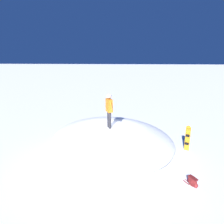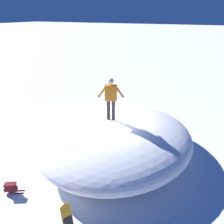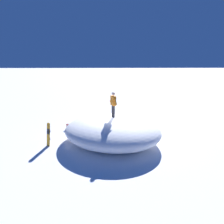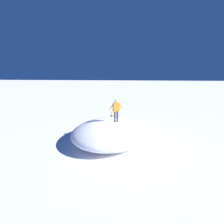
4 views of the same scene
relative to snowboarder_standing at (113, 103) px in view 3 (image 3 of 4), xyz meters
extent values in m
plane|color=white|center=(0.07, 0.15, -2.64)|extent=(240.00, 240.00, 0.00)
ellipsoid|color=white|center=(-0.08, -0.34, -1.83)|extent=(8.54, 8.21, 1.63)
cylinder|color=black|center=(0.04, -0.09, -0.59)|extent=(0.14, 0.14, 0.85)
cylinder|color=black|center=(-0.04, 0.09, -0.59)|extent=(0.14, 0.14, 0.85)
cube|color=orange|center=(0.00, 0.00, 0.16)|extent=(0.39, 0.52, 0.63)
sphere|color=beige|center=(0.00, 0.00, 0.62)|extent=(0.23, 0.23, 0.23)
cylinder|color=orange|center=(0.13, -0.30, 0.21)|extent=(0.24, 0.40, 0.52)
cylinder|color=orange|center=(-0.13, 0.30, 0.21)|extent=(0.24, 0.40, 0.52)
cube|color=orange|center=(-4.24, -0.90, -1.93)|extent=(0.33, 0.32, 1.43)
cylinder|color=orange|center=(-4.19, -0.82, -1.22)|extent=(0.25, 0.17, 0.26)
cube|color=black|center=(-4.24, -0.89, -1.67)|extent=(0.22, 0.15, 0.34)
cube|color=black|center=(-4.20, -0.83, -1.67)|extent=(0.21, 0.17, 0.12)
cube|color=black|center=(-4.24, -0.90, -2.19)|extent=(0.21, 0.17, 0.12)
ellipsoid|color=maroon|center=(-3.59, 2.06, -2.44)|extent=(0.41, 0.50, 0.41)
ellipsoid|color=maroon|center=(-3.69, 2.23, -2.50)|extent=(0.21, 0.19, 0.20)
cube|color=maroon|center=(-3.59, 2.06, -2.27)|extent=(0.34, 0.42, 0.06)
cylinder|color=maroon|center=(-3.53, 1.82, -2.63)|extent=(0.18, 0.29, 0.04)
cylinder|color=maroon|center=(-3.42, 1.88, -2.63)|extent=(0.18, 0.29, 0.04)
camera|label=1|loc=(-0.84, 8.60, 2.45)|focal=29.37mm
camera|label=2|loc=(-6.78, -3.28, 2.95)|focal=32.88mm
camera|label=3|loc=(-0.40, -12.28, 2.79)|focal=30.03mm
camera|label=4|loc=(11.25, 1.02, 2.54)|focal=24.84mm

